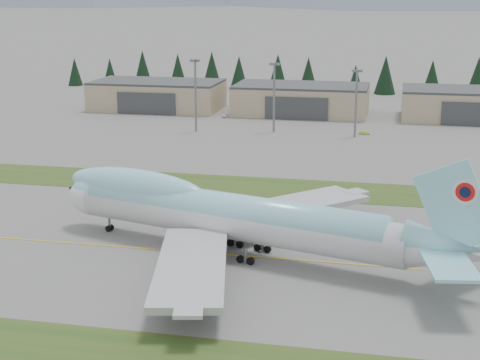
% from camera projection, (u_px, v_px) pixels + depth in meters
% --- Properties ---
extents(ground, '(7000.00, 7000.00, 0.00)m').
position_uv_depth(ground, '(274.00, 258.00, 124.36)').
color(ground, '#60605E').
rests_on(ground, ground).
extents(grass_strip_far, '(400.00, 18.00, 0.08)m').
position_uv_depth(grass_strip_far, '(306.00, 190.00, 166.96)').
color(grass_strip_far, '#2B4C1B').
rests_on(grass_strip_far, ground).
extents(taxiway_line_main, '(400.00, 0.40, 0.02)m').
position_uv_depth(taxiway_line_main, '(274.00, 258.00, 124.36)').
color(taxiway_line_main, gold).
rests_on(taxiway_line_main, ground).
extents(boeing_747_freighter, '(79.29, 65.92, 20.90)m').
position_uv_depth(boeing_747_freighter, '(231.00, 215.00, 125.01)').
color(boeing_747_freighter, silver).
rests_on(boeing_747_freighter, ground).
extents(hangar_left, '(48.00, 26.60, 10.80)m').
position_uv_depth(hangar_left, '(157.00, 95.00, 279.07)').
color(hangar_left, tan).
rests_on(hangar_left, ground).
extents(hangar_center, '(48.00, 26.60, 10.80)m').
position_uv_depth(hangar_center, '(301.00, 99.00, 267.94)').
color(hangar_center, tan).
rests_on(hangar_center, ground).
extents(hangar_right, '(48.00, 26.60, 10.80)m').
position_uv_depth(hangar_right, '(472.00, 105.00, 255.81)').
color(hangar_right, tan).
rests_on(hangar_right, ground).
extents(floodlight_masts, '(125.94, 7.41, 22.96)m').
position_uv_depth(floodlight_masts, '(352.00, 87.00, 223.93)').
color(floodlight_masts, slate).
rests_on(floodlight_masts, ground).
extents(service_vehicle_a, '(2.07, 3.31, 1.05)m').
position_uv_depth(service_vehicle_a, '(224.00, 117.00, 261.88)').
color(service_vehicle_a, silver).
rests_on(service_vehicle_a, ground).
extents(service_vehicle_b, '(3.58, 1.48, 1.15)m').
position_uv_depth(service_vehicle_b, '(364.00, 134.00, 231.39)').
color(service_vehicle_b, '#BFCF33').
rests_on(service_vehicle_b, ground).
extents(conifer_belt, '(270.52, 15.46, 16.90)m').
position_uv_depth(conifer_belt, '(338.00, 75.00, 325.10)').
color(conifer_belt, black).
rests_on(conifer_belt, ground).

